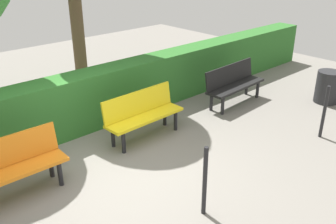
# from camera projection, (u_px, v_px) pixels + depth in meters

# --- Properties ---
(ground_plane) EXTENTS (16.99, 16.99, 0.00)m
(ground_plane) POSITION_uv_depth(u_px,v_px,m) (116.00, 173.00, 5.84)
(ground_plane) COLOR gray
(bench_black) EXTENTS (1.65, 0.53, 0.86)m
(bench_black) POSITION_uv_depth(u_px,v_px,m) (233.00, 82.00, 8.25)
(bench_black) COLOR black
(bench_black) RESTS_ON ground_plane
(bench_yellow) EXTENTS (1.56, 0.49, 0.86)m
(bench_yellow) POSITION_uv_depth(u_px,v_px,m) (143.00, 113.00, 6.76)
(bench_yellow) COLOR yellow
(bench_yellow) RESTS_ON ground_plane
(bench_orange) EXTENTS (1.64, 0.49, 0.86)m
(bench_orange) POSITION_uv_depth(u_px,v_px,m) (5.00, 167.00, 5.11)
(bench_orange) COLOR orange
(bench_orange) RESTS_ON ground_plane
(hedge_row) EXTENTS (12.99, 0.59, 1.09)m
(hedge_row) POSITION_uv_depth(u_px,v_px,m) (110.00, 94.00, 7.46)
(hedge_row) COLOR #2D6B28
(hedge_row) RESTS_ON ground_plane
(railing_post_near) EXTENTS (0.06, 0.06, 1.00)m
(railing_post_near) POSITION_uv_depth(u_px,v_px,m) (324.00, 112.00, 6.75)
(railing_post_near) COLOR black
(railing_post_near) RESTS_ON ground_plane
(railing_post_mid) EXTENTS (0.06, 0.06, 1.00)m
(railing_post_mid) POSITION_uv_depth(u_px,v_px,m) (205.00, 181.00, 4.77)
(railing_post_mid) COLOR black
(railing_post_mid) RESTS_ON ground_plane
(trash_bin) EXTENTS (0.52, 0.52, 0.72)m
(trash_bin) POSITION_uv_depth(u_px,v_px,m) (328.00, 87.00, 8.34)
(trash_bin) COLOR #262628
(trash_bin) RESTS_ON ground_plane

